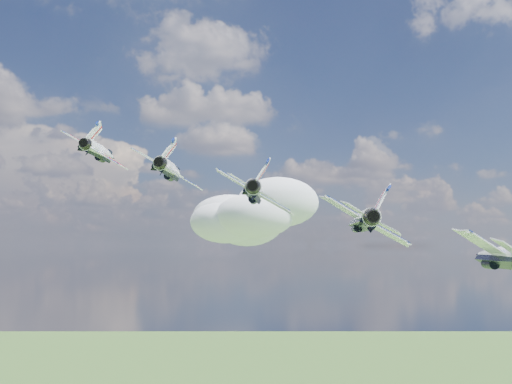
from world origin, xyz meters
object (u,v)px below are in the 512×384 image
object	(u,v)px
jet_2	(256,192)
jet_3	(363,220)
jet_4	(501,256)
jet_1	(170,170)
jet_0	(100,151)

from	to	relation	value
jet_2	jet_3	bearing A→B (deg)	-29.62
jet_3	jet_4	distance (m)	13.33
jet_1	jet_4	bearing A→B (deg)	-29.62
jet_4	jet_2	bearing A→B (deg)	150.38
jet_4	jet_0	bearing A→B (deg)	150.38
jet_0	jet_2	world-z (taller)	jet_0
jet_1	jet_3	bearing A→B (deg)	-29.62
jet_0	jet_2	distance (m)	26.65
jet_3	jet_4	bearing A→B (deg)	-29.62
jet_1	jet_4	size ratio (longest dim) A/B	1.00
jet_1	jet_4	distance (m)	39.98
jet_0	jet_3	world-z (taller)	jet_0
jet_1	jet_3	size ratio (longest dim) A/B	1.00
jet_0	jet_4	distance (m)	53.30
jet_2	jet_4	world-z (taller)	jet_2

